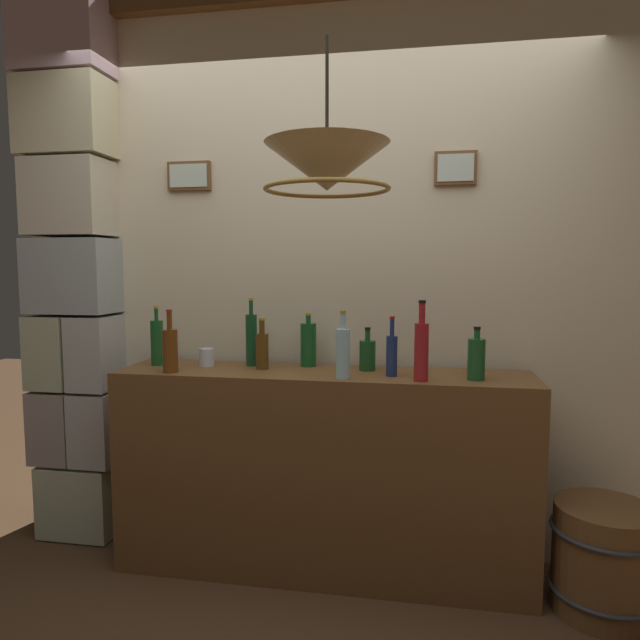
{
  "coord_description": "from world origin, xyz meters",
  "views": [
    {
      "loc": [
        0.44,
        -1.74,
        1.47
      ],
      "look_at": [
        0.0,
        0.76,
        1.22
      ],
      "focal_mm": 31.36,
      "sensor_mm": 36.0,
      "label": 1
    }
  ],
  "objects_px": {
    "liquor_bottle_brandy": "(251,339)",
    "liquor_bottle_tequila": "(421,349)",
    "liquor_bottle_mezcal": "(392,354)",
    "glass_tumbler_rocks": "(207,357)",
    "liquor_bottle_scotch": "(367,354)",
    "wooden_barrel": "(603,559)",
    "liquor_bottle_amaro": "(343,352)",
    "liquor_bottle_vodka": "(170,349)",
    "liquor_bottle_vermouth": "(262,349)",
    "pendant_lamp": "(327,169)",
    "liquor_bottle_port": "(308,344)",
    "liquor_bottle_rye": "(476,358)",
    "liquor_bottle_bourbon": "(157,342)"
  },
  "relations": [
    {
      "from": "liquor_bottle_brandy",
      "to": "liquor_bottle_vodka",
      "type": "distance_m",
      "value": 0.4
    },
    {
      "from": "liquor_bottle_mezcal",
      "to": "liquor_bottle_bourbon",
      "type": "distance_m",
      "value": 1.18
    },
    {
      "from": "liquor_bottle_bourbon",
      "to": "liquor_bottle_tequila",
      "type": "xyz_separation_m",
      "value": [
        1.3,
        -0.17,
        0.02
      ]
    },
    {
      "from": "liquor_bottle_mezcal",
      "to": "glass_tumbler_rocks",
      "type": "xyz_separation_m",
      "value": [
        -0.92,
        0.1,
        -0.06
      ]
    },
    {
      "from": "liquor_bottle_amaro",
      "to": "pendant_lamp",
      "type": "height_order",
      "value": "pendant_lamp"
    },
    {
      "from": "liquor_bottle_mezcal",
      "to": "wooden_barrel",
      "type": "height_order",
      "value": "liquor_bottle_mezcal"
    },
    {
      "from": "liquor_bottle_vodka",
      "to": "liquor_bottle_tequila",
      "type": "xyz_separation_m",
      "value": [
        1.16,
        0.0,
        0.03
      ]
    },
    {
      "from": "liquor_bottle_vodka",
      "to": "liquor_bottle_mezcal",
      "type": "bearing_deg",
      "value": 4.82
    },
    {
      "from": "liquor_bottle_scotch",
      "to": "liquor_bottle_vodka",
      "type": "height_order",
      "value": "liquor_bottle_vodka"
    },
    {
      "from": "liquor_bottle_vermouth",
      "to": "wooden_barrel",
      "type": "relative_size",
      "value": 0.54
    },
    {
      "from": "liquor_bottle_port",
      "to": "glass_tumbler_rocks",
      "type": "bearing_deg",
      "value": -170.37
    },
    {
      "from": "liquor_bottle_rye",
      "to": "liquor_bottle_brandy",
      "type": "distance_m",
      "value": 1.08
    },
    {
      "from": "liquor_bottle_mezcal",
      "to": "liquor_bottle_tequila",
      "type": "distance_m",
      "value": 0.16
    },
    {
      "from": "wooden_barrel",
      "to": "glass_tumbler_rocks",
      "type": "bearing_deg",
      "value": 174.57
    },
    {
      "from": "liquor_bottle_rye",
      "to": "wooden_barrel",
      "type": "distance_m",
      "value": 0.99
    },
    {
      "from": "liquor_bottle_rye",
      "to": "liquor_bottle_tequila",
      "type": "xyz_separation_m",
      "value": [
        -0.24,
        -0.07,
        0.04
      ]
    },
    {
      "from": "liquor_bottle_vodka",
      "to": "glass_tumbler_rocks",
      "type": "relative_size",
      "value": 3.36
    },
    {
      "from": "liquor_bottle_tequila",
      "to": "liquor_bottle_amaro",
      "type": "distance_m",
      "value": 0.34
    },
    {
      "from": "liquor_bottle_mezcal",
      "to": "liquor_bottle_tequila",
      "type": "height_order",
      "value": "liquor_bottle_tequila"
    },
    {
      "from": "liquor_bottle_rye",
      "to": "glass_tumbler_rocks",
      "type": "bearing_deg",
      "value": 175.01
    },
    {
      "from": "liquor_bottle_rye",
      "to": "liquor_bottle_vodka",
      "type": "bearing_deg",
      "value": -177.15
    },
    {
      "from": "liquor_bottle_bourbon",
      "to": "pendant_lamp",
      "type": "height_order",
      "value": "pendant_lamp"
    },
    {
      "from": "liquor_bottle_brandy",
      "to": "liquor_bottle_port",
      "type": "bearing_deg",
      "value": 7.45
    },
    {
      "from": "liquor_bottle_rye",
      "to": "liquor_bottle_amaro",
      "type": "xyz_separation_m",
      "value": [
        -0.58,
        -0.07,
        0.02
      ]
    },
    {
      "from": "liquor_bottle_vodka",
      "to": "wooden_barrel",
      "type": "xyz_separation_m",
      "value": [
        1.93,
        0.01,
        -0.85
      ]
    },
    {
      "from": "liquor_bottle_brandy",
      "to": "pendant_lamp",
      "type": "height_order",
      "value": "pendant_lamp"
    },
    {
      "from": "liquor_bottle_brandy",
      "to": "liquor_bottle_amaro",
      "type": "bearing_deg",
      "value": -25.04
    },
    {
      "from": "liquor_bottle_rye",
      "to": "pendant_lamp",
      "type": "height_order",
      "value": "pendant_lamp"
    },
    {
      "from": "liquor_bottle_scotch",
      "to": "wooden_barrel",
      "type": "relative_size",
      "value": 0.44
    },
    {
      "from": "liquor_bottle_mezcal",
      "to": "liquor_bottle_bourbon",
      "type": "xyz_separation_m",
      "value": [
        -1.17,
        0.08,
        0.02
      ]
    },
    {
      "from": "glass_tumbler_rocks",
      "to": "liquor_bottle_amaro",
      "type": "bearing_deg",
      "value": -14.33
    },
    {
      "from": "liquor_bottle_brandy",
      "to": "liquor_bottle_port",
      "type": "relative_size",
      "value": 1.27
    },
    {
      "from": "liquor_bottle_port",
      "to": "pendant_lamp",
      "type": "bearing_deg",
      "value": -73.92
    },
    {
      "from": "liquor_bottle_brandy",
      "to": "liquor_bottle_tequila",
      "type": "height_order",
      "value": "liquor_bottle_tequila"
    },
    {
      "from": "liquor_bottle_brandy",
      "to": "glass_tumbler_rocks",
      "type": "bearing_deg",
      "value": -167.6
    },
    {
      "from": "liquor_bottle_rye",
      "to": "wooden_barrel",
      "type": "height_order",
      "value": "liquor_bottle_rye"
    },
    {
      "from": "liquor_bottle_scotch",
      "to": "liquor_bottle_vermouth",
      "type": "relative_size",
      "value": 0.83
    },
    {
      "from": "glass_tumbler_rocks",
      "to": "liquor_bottle_vodka",
      "type": "bearing_deg",
      "value": -120.42
    },
    {
      "from": "liquor_bottle_vodka",
      "to": "wooden_barrel",
      "type": "height_order",
      "value": "liquor_bottle_vodka"
    },
    {
      "from": "liquor_bottle_mezcal",
      "to": "liquor_bottle_amaro",
      "type": "height_order",
      "value": "liquor_bottle_amaro"
    },
    {
      "from": "liquor_bottle_mezcal",
      "to": "glass_tumbler_rocks",
      "type": "relative_size",
      "value": 3.1
    },
    {
      "from": "liquor_bottle_brandy",
      "to": "pendant_lamp",
      "type": "relative_size",
      "value": 0.65
    },
    {
      "from": "liquor_bottle_mezcal",
      "to": "liquor_bottle_vermouth",
      "type": "bearing_deg",
      "value": 173.93
    },
    {
      "from": "liquor_bottle_scotch",
      "to": "wooden_barrel",
      "type": "height_order",
      "value": "liquor_bottle_scotch"
    },
    {
      "from": "liquor_bottle_mezcal",
      "to": "liquor_bottle_scotch",
      "type": "distance_m",
      "value": 0.17
    },
    {
      "from": "liquor_bottle_tequila",
      "to": "glass_tumbler_rocks",
      "type": "xyz_separation_m",
      "value": [
        -1.05,
        0.18,
        -0.1
      ]
    },
    {
      "from": "liquor_bottle_mezcal",
      "to": "liquor_bottle_amaro",
      "type": "distance_m",
      "value": 0.23
    },
    {
      "from": "liquor_bottle_amaro",
      "to": "liquor_bottle_vermouth",
      "type": "bearing_deg",
      "value": 159.78
    },
    {
      "from": "liquor_bottle_vodka",
      "to": "pendant_lamp",
      "type": "height_order",
      "value": "pendant_lamp"
    },
    {
      "from": "wooden_barrel",
      "to": "liquor_bottle_amaro",
      "type": "bearing_deg",
      "value": -179.62
    }
  ]
}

